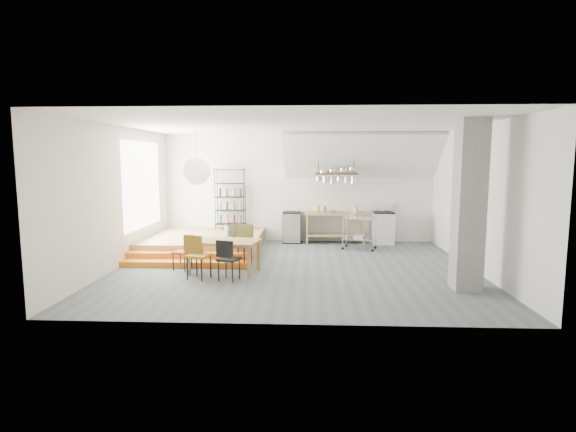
{
  "coord_description": "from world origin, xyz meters",
  "views": [
    {
      "loc": [
        0.32,
        -9.94,
        2.44
      ],
      "look_at": [
        -0.18,
        0.8,
        1.09
      ],
      "focal_mm": 28.0,
      "sensor_mm": 36.0,
      "label": 1
    }
  ],
  "objects_px": {
    "stove": "(383,227)",
    "mini_fridge": "(292,227)",
    "dining_table": "(224,244)",
    "rolling_cart": "(359,229)"
  },
  "relations": [
    {
      "from": "stove",
      "to": "mini_fridge",
      "type": "bearing_deg",
      "value": 179.06
    },
    {
      "from": "stove",
      "to": "dining_table",
      "type": "distance_m",
      "value": 5.39
    },
    {
      "from": "stove",
      "to": "rolling_cart",
      "type": "height_order",
      "value": "stove"
    },
    {
      "from": "rolling_cart",
      "to": "mini_fridge",
      "type": "relative_size",
      "value": 1.08
    },
    {
      "from": "dining_table",
      "to": "mini_fridge",
      "type": "height_order",
      "value": "mini_fridge"
    },
    {
      "from": "stove",
      "to": "mini_fridge",
      "type": "distance_m",
      "value": 2.67
    },
    {
      "from": "rolling_cart",
      "to": "mini_fridge",
      "type": "xyz_separation_m",
      "value": [
        -1.89,
        0.94,
        -0.11
      ]
    },
    {
      "from": "dining_table",
      "to": "mini_fridge",
      "type": "distance_m",
      "value": 3.88
    },
    {
      "from": "stove",
      "to": "dining_table",
      "type": "bearing_deg",
      "value": -138.13
    },
    {
      "from": "dining_table",
      "to": "rolling_cart",
      "type": "distance_m",
      "value": 4.2
    }
  ]
}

